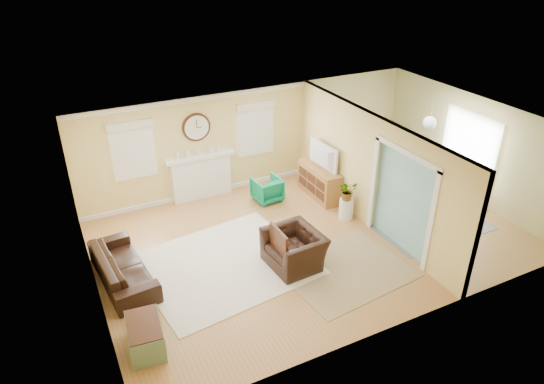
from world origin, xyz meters
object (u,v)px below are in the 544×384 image
object	(u,v)px
sofa	(123,267)
credenza	(319,182)
dining_table	(409,197)
green_chair	(267,189)
eames_chair	(294,249)

from	to	relation	value
sofa	credenza	world-z (taller)	credenza
sofa	dining_table	world-z (taller)	dining_table
credenza	green_chair	bearing A→B (deg)	163.51
sofa	dining_table	xyz separation A→B (m)	(6.72, -0.33, 0.04)
green_chair	dining_table	bearing A→B (deg)	140.76
eames_chair	credenza	distance (m)	3.01
sofa	eames_chair	xyz separation A→B (m)	(3.19, -1.02, 0.06)
eames_chair	dining_table	size ratio (longest dim) A/B	0.57
sofa	dining_table	bearing A→B (deg)	-98.12
sofa	credenza	bearing A→B (deg)	-81.70
sofa	eames_chair	size ratio (longest dim) A/B	1.85
green_chair	dining_table	size ratio (longest dim) A/B	0.34
eames_chair	dining_table	bearing A→B (deg)	97.27
credenza	sofa	bearing A→B (deg)	-166.38
dining_table	eames_chair	bearing A→B (deg)	110.43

